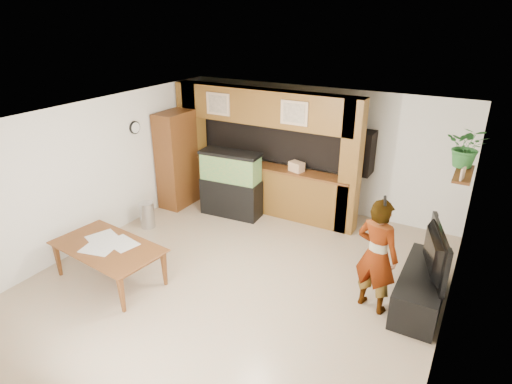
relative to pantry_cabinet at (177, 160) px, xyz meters
The scene contains 22 objects.
floor 3.43m from the pantry_cabinet, 34.42° to the right, with size 6.50×6.50×0.00m, color tan.
ceiling 3.63m from the pantry_cabinet, 34.42° to the right, with size 6.50×6.50×0.00m, color white.
wall_back 3.05m from the pantry_cabinet, 27.41° to the left, with size 6.00×6.00×0.00m, color silver.
wall_left 1.89m from the pantry_cabinet, 99.21° to the right, with size 6.50×6.50×0.00m, color silver.
wall_right 6.00m from the pantry_cabinet, 17.98° to the right, with size 6.50×6.50×0.00m, color silver.
partition 1.94m from the pantry_cabinet, 24.18° to the left, with size 4.20×0.99×2.60m.
wall_clock 1.24m from the pantry_cabinet, 107.35° to the right, with size 0.05×0.25×0.25m.
wall_shelf 5.59m from the pantry_cabinet, ahead, with size 0.25×0.90×0.04m, color brown.
pantry_cabinet is the anchor object (origin of this frame).
trash_can 1.44m from the pantry_cabinet, 82.45° to the right, with size 0.29×0.29×0.53m, color #B2B2B7.
aquarium 1.36m from the pantry_cabinet, ahead, with size 1.25×0.47×1.39m.
tv_stand 5.51m from the pantry_cabinet, 11.43° to the right, with size 0.60×1.63×0.54m, color black.
television 5.46m from the pantry_cabinet, 11.43° to the right, with size 1.22×0.16×0.70m, color black.
photo_frame 5.61m from the pantry_cabinet, ahead, with size 0.03×0.14×0.19m, color tan.
potted_plant 5.63m from the pantry_cabinet, ahead, with size 0.60×0.52×0.66m, color #2C6F30.
person 4.97m from the pantry_cabinet, 17.65° to the right, with size 0.63×0.41×1.72m, color #9D7D56.
microphone 5.12m from the pantry_cabinet, 19.20° to the right, with size 0.04×0.04×0.17m, color black.
dining_table 3.14m from the pantry_cabinet, 72.47° to the right, with size 1.78×0.99×0.62m, color brown.
newspaper_a 2.89m from the pantry_cabinet, 74.92° to the right, with size 0.60×0.44×0.01m, color silver.
newspaper_b 3.16m from the pantry_cabinet, 73.94° to the right, with size 0.49×0.36×0.01m, color silver.
newspaper_c 2.94m from the pantry_cabinet, 68.47° to the right, with size 0.50×0.36×0.01m, color silver.
counter_box 2.62m from the pantry_cabinet, 13.23° to the left, with size 0.29×0.19×0.19m, color tan.
Camera 1 is at (3.08, -4.94, 4.01)m, focal length 30.00 mm.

